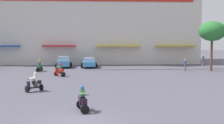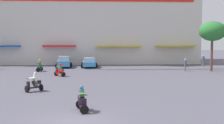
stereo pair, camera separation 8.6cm
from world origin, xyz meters
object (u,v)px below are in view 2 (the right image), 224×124
Objects in this scene: plaza_tree_3 at (212,31)px; parked_car_1 at (89,62)px; scooter_rider_6 at (82,100)px; scooter_rider_5 at (40,66)px; parked_car_0 at (64,62)px; pedestrian_2 at (203,60)px; scooter_rider_2 at (34,83)px; pedestrian_0 at (185,64)px; scooter_rider_1 at (60,71)px.

parked_car_1 is (-15.52, 5.60, -4.32)m from plaza_tree_3.
scooter_rider_5 is at bearing 106.86° from scooter_rider_6.
scooter_rider_5 is at bearing -118.68° from parked_car_0.
parked_car_1 is at bearing 36.08° from scooter_rider_5.
parked_car_0 is at bearing 179.71° from pedestrian_2.
scooter_rider_2 is at bearing -81.52° from scooter_rider_5.
parked_car_1 is (3.60, -0.19, -0.08)m from parked_car_0.
plaza_tree_3 reaches higher than parked_car_0.
scooter_rider_2 is at bearing -102.88° from parked_car_1.
scooter_rider_6 is 0.98× the size of pedestrian_0.
parked_car_0 is 2.83× the size of scooter_rider_5.
pedestrian_0 reaches higher than scooter_rider_1.
scooter_rider_5 is 0.88× the size of pedestrian_2.
scooter_rider_1 is at bearing -87.00° from parked_car_0.
parked_car_0 reaches higher than parked_car_1.
parked_car_0 is 2.49× the size of pedestrian_2.
parked_car_0 reaches higher than scooter_rider_6.
scooter_rider_6 is (3.51, -24.72, -0.16)m from parked_car_0.
scooter_rider_2 is 7.61m from scooter_rider_6.
scooter_rider_2 is (-4.14, -18.08, -0.06)m from parked_car_1.
pedestrian_0 is (15.77, -5.66, 0.11)m from parked_car_0.
scooter_rider_6 is (-15.61, -18.92, -4.39)m from plaza_tree_3.
pedestrian_2 is at bearing 0.32° from parked_car_1.
scooter_rider_6 is 0.92× the size of pedestrian_2.
parked_car_0 is 20.25m from pedestrian_2.
scooter_rider_2 is at bearing -147.59° from plaza_tree_3.
scooter_rider_5 is (-2.03, 13.59, -0.03)m from scooter_rider_2.
parked_car_1 is at bearing 155.82° from pedestrian_0.
scooter_rider_2 is at bearing -96.65° from scooter_rider_1.
scooter_rider_2 reaches higher than scooter_rider_1.
scooter_rider_2 is (-0.54, -18.28, -0.14)m from parked_car_0.
parked_car_1 is 13.35m from pedestrian_0.
scooter_rider_1 is at bearing -57.28° from scooter_rider_5.
scooter_rider_6 is (-0.09, -24.53, -0.07)m from parked_car_1.
parked_car_0 is at bearing 61.32° from scooter_rider_5.
scooter_rider_1 is 8.90m from scooter_rider_2.
parked_car_0 is 16.76m from pedestrian_0.
pedestrian_0 is at bearing -19.75° from parked_car_0.
plaza_tree_3 is 4.00× the size of pedestrian_0.
plaza_tree_3 is at bearing -101.17° from pedestrian_2.
plaza_tree_3 is 23.69m from scooter_rider_2.
plaza_tree_3 is 4.06× the size of scooter_rider_2.
plaza_tree_3 reaches higher than scooter_rider_2.
parked_car_0 is at bearing 160.25° from pedestrian_0.
pedestrian_2 reaches higher than scooter_rider_6.
pedestrian_2 is at bearing 11.36° from scooter_rider_5.
plaza_tree_3 is 3.73× the size of pedestrian_2.
plaza_tree_3 is at bearing -19.85° from parked_car_1.
scooter_rider_5 is at bearing -143.92° from parked_car_1.
parked_car_1 is 18.55m from scooter_rider_2.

